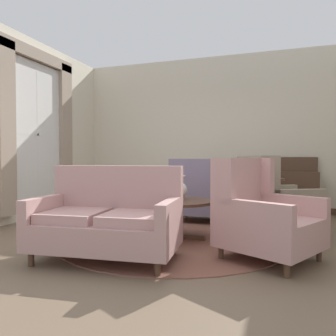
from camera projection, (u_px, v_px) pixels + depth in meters
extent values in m
plane|color=brown|center=(165.00, 244.00, 4.07)|extent=(8.48, 8.48, 0.00)
cube|color=beige|center=(212.00, 133.00, 6.90)|extent=(5.82, 0.08, 3.16)
cube|color=beige|center=(30.00, 129.00, 5.78)|extent=(0.08, 4.24, 3.16)
cube|color=#4C3323|center=(211.00, 206.00, 6.89)|extent=(5.66, 0.03, 0.12)
cylinder|color=brown|center=(173.00, 238.00, 4.35)|extent=(2.97, 2.97, 0.01)
cube|color=silver|center=(37.00, 135.00, 5.86)|extent=(0.03, 1.15, 2.45)
cube|color=white|center=(37.00, 135.00, 5.86)|extent=(0.02, 1.23, 2.53)
cube|color=white|center=(38.00, 135.00, 5.86)|extent=(0.02, 0.04, 2.45)
cube|color=white|center=(38.00, 135.00, 5.86)|extent=(0.02, 1.15, 0.04)
cube|color=tan|center=(6.00, 128.00, 5.13)|extent=(0.10, 0.32, 2.75)
cube|color=tan|center=(65.00, 135.00, 6.56)|extent=(0.10, 0.32, 2.75)
cube|color=tan|center=(38.00, 56.00, 5.81)|extent=(0.10, 1.83, 0.20)
cylinder|color=#4C3323|center=(179.00, 201.00, 4.32)|extent=(0.92, 0.92, 0.04)
cylinder|color=#4C3323|center=(179.00, 219.00, 4.33)|extent=(0.10, 0.10, 0.43)
cube|color=#4C3323|center=(195.00, 238.00, 4.25)|extent=(0.28, 0.08, 0.07)
cube|color=#4C3323|center=(173.00, 233.00, 4.54)|extent=(0.21, 0.26, 0.07)
cube|color=#4C3323|center=(166.00, 239.00, 4.20)|extent=(0.20, 0.27, 0.07)
cylinder|color=beige|center=(180.00, 199.00, 4.36)|extent=(0.11, 0.11, 0.02)
ellipsoid|color=beige|center=(180.00, 190.00, 4.36)|extent=(0.20, 0.20, 0.21)
cylinder|color=beige|center=(180.00, 179.00, 4.36)|extent=(0.09, 0.09, 0.08)
torus|color=beige|center=(180.00, 176.00, 4.36)|extent=(0.16, 0.16, 0.02)
cube|color=tan|center=(105.00, 234.00, 3.40)|extent=(1.55, 0.94, 0.27)
cube|color=tan|center=(117.00, 191.00, 3.71)|extent=(1.49, 0.28, 0.56)
cube|color=tan|center=(74.00, 216.00, 3.42)|extent=(0.65, 0.66, 0.10)
cube|color=tan|center=(134.00, 218.00, 3.28)|extent=(0.65, 0.66, 0.10)
cube|color=tan|center=(43.00, 208.00, 3.49)|extent=(0.18, 0.71, 0.24)
cube|color=tan|center=(169.00, 213.00, 3.19)|extent=(0.18, 0.71, 0.24)
cylinder|color=#4C3323|center=(31.00, 259.00, 3.23)|extent=(0.06, 0.06, 0.14)
cylinder|color=#4C3323|center=(157.00, 269.00, 2.94)|extent=(0.06, 0.06, 0.14)
cylinder|color=#4C3323|center=(66.00, 243.00, 3.86)|extent=(0.06, 0.06, 0.14)
cylinder|color=#4C3323|center=(173.00, 249.00, 3.57)|extent=(0.06, 0.06, 0.14)
cube|color=slate|center=(199.00, 204.00, 5.61)|extent=(0.83, 0.86, 0.30)
cube|color=slate|center=(194.00, 178.00, 5.27)|extent=(0.81, 0.17, 0.62)
cube|color=slate|center=(217.00, 174.00, 5.23)|extent=(0.11, 0.20, 0.47)
cube|color=slate|center=(175.00, 173.00, 5.47)|extent=(0.11, 0.20, 0.47)
cube|color=slate|center=(221.00, 189.00, 5.53)|extent=(0.12, 0.74, 0.21)
cube|color=slate|center=(180.00, 188.00, 5.77)|extent=(0.12, 0.74, 0.21)
cylinder|color=#4C3323|center=(222.00, 214.00, 5.82)|extent=(0.06, 0.06, 0.14)
cylinder|color=#4C3323|center=(187.00, 212.00, 6.04)|extent=(0.06, 0.06, 0.14)
cylinder|color=#4C3323|center=(214.00, 221.00, 5.18)|extent=(0.06, 0.06, 0.14)
cylinder|color=#4C3323|center=(175.00, 219.00, 5.41)|extent=(0.06, 0.06, 0.14)
cube|color=gray|center=(279.00, 213.00, 4.53)|extent=(1.17, 1.12, 0.32)
cube|color=gray|center=(253.00, 179.00, 4.45)|extent=(0.49, 0.75, 0.63)
cube|color=gray|center=(271.00, 175.00, 4.13)|extent=(0.22, 0.18, 0.48)
cube|color=gray|center=(249.00, 173.00, 4.80)|extent=(0.22, 0.18, 0.48)
cube|color=gray|center=(296.00, 197.00, 4.20)|extent=(0.76, 0.47, 0.20)
cube|color=gray|center=(271.00, 192.00, 4.87)|extent=(0.76, 0.47, 0.20)
cylinder|color=#4C3323|center=(317.00, 234.00, 4.30)|extent=(0.06, 0.06, 0.14)
cylinder|color=#4C3323|center=(291.00, 225.00, 4.91)|extent=(0.06, 0.06, 0.14)
cylinder|color=#4C3323|center=(264.00, 236.00, 4.17)|extent=(0.06, 0.06, 0.14)
cylinder|color=#4C3323|center=(244.00, 227.00, 4.78)|extent=(0.06, 0.06, 0.14)
cube|color=tan|center=(270.00, 232.00, 3.41)|extent=(1.18, 1.17, 0.31)
cube|color=tan|center=(240.00, 186.00, 3.67)|extent=(0.53, 0.81, 0.61)
cube|color=tan|center=(226.00, 181.00, 3.35)|extent=(0.22, 0.18, 0.47)
cube|color=tan|center=(265.00, 178.00, 3.85)|extent=(0.22, 0.18, 0.47)
cube|color=tan|center=(254.00, 212.00, 3.11)|extent=(0.74, 0.46, 0.20)
cube|color=tan|center=(292.00, 204.00, 3.62)|extent=(0.74, 0.46, 0.20)
cylinder|color=#4C3323|center=(287.00, 270.00, 2.91)|extent=(0.06, 0.06, 0.14)
cylinder|color=#4C3323|center=(319.00, 255.00, 3.38)|extent=(0.06, 0.06, 0.14)
cylinder|color=#4C3323|center=(221.00, 253.00, 3.45)|extent=(0.06, 0.06, 0.14)
cylinder|color=#4C3323|center=(257.00, 242.00, 3.91)|extent=(0.06, 0.06, 0.14)
cylinder|color=#4C3323|center=(265.00, 179.00, 5.20)|extent=(0.59, 0.59, 0.03)
cylinder|color=#4C3323|center=(265.00, 203.00, 5.21)|extent=(0.07, 0.07, 0.71)
cylinder|color=#4C3323|center=(265.00, 224.00, 5.22)|extent=(0.38, 0.38, 0.04)
cube|color=#4C3323|center=(289.00, 191.00, 6.16)|extent=(1.01, 0.37, 0.71)
cube|color=#4C3323|center=(289.00, 164.00, 6.31)|extent=(1.01, 0.04, 0.27)
cube|color=#4C3323|center=(263.00, 212.00, 6.19)|extent=(0.06, 0.06, 0.10)
cube|color=#4C3323|center=(316.00, 215.00, 5.90)|extent=(0.06, 0.06, 0.10)
cube|color=#4C3323|center=(264.00, 210.00, 6.45)|extent=(0.06, 0.06, 0.10)
cube|color=#4C3323|center=(314.00, 212.00, 6.16)|extent=(0.06, 0.06, 0.10)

